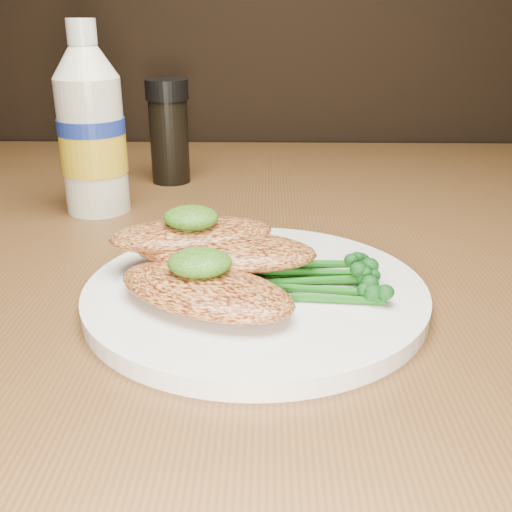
{
  "coord_description": "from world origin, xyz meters",
  "views": [
    {
      "loc": [
        0.07,
        0.45,
        0.96
      ],
      "look_at": [
        0.06,
        0.87,
        0.79
      ],
      "focal_mm": 42.84,
      "sensor_mm": 36.0,
      "label": 1
    }
  ],
  "objects_px": {
    "plate": "(255,293)",
    "mayo_bottle": "(90,120)",
    "dining_table": "(212,500)",
    "pepper_grinder": "(169,132)"
  },
  "relations": [
    {
      "from": "dining_table",
      "to": "plate",
      "type": "distance_m",
      "value": 0.43
    },
    {
      "from": "dining_table",
      "to": "plate",
      "type": "height_order",
      "value": "plate"
    },
    {
      "from": "pepper_grinder",
      "to": "plate",
      "type": "bearing_deg",
      "value": -71.29
    },
    {
      "from": "dining_table",
      "to": "pepper_grinder",
      "type": "bearing_deg",
      "value": 109.25
    },
    {
      "from": "dining_table",
      "to": "pepper_grinder",
      "type": "relative_size",
      "value": 9.44
    },
    {
      "from": "dining_table",
      "to": "plate",
      "type": "xyz_separation_m",
      "value": [
        0.06,
        -0.18,
        0.38
      ]
    },
    {
      "from": "dining_table",
      "to": "plate",
      "type": "relative_size",
      "value": 4.63
    },
    {
      "from": "plate",
      "to": "mayo_bottle",
      "type": "bearing_deg",
      "value": 128.73
    },
    {
      "from": "plate",
      "to": "pepper_grinder",
      "type": "bearing_deg",
      "value": 108.71
    },
    {
      "from": "mayo_bottle",
      "to": "pepper_grinder",
      "type": "distance_m",
      "value": 0.14
    }
  ]
}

